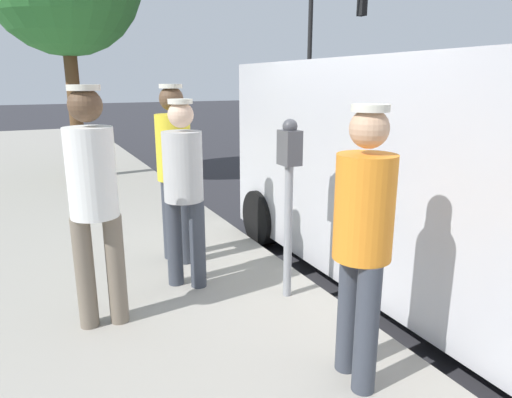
# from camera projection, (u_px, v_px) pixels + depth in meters

# --- Properties ---
(ground_plane) EXTENTS (80.00, 80.00, 0.00)m
(ground_plane) POSITION_uv_depth(u_px,v_px,m) (395.00, 277.00, 4.67)
(ground_plane) COLOR #2D2D33
(sidewalk_slab) EXTENTS (5.00, 32.00, 0.15)m
(sidewalk_slab) POSITION_uv_depth(u_px,v_px,m) (11.00, 360.00, 3.16)
(sidewalk_slab) COLOR #9E998E
(sidewalk_slab) RESTS_ON ground
(parking_meter_near) EXTENTS (0.14, 0.18, 1.52)m
(parking_meter_near) POSITION_uv_depth(u_px,v_px,m) (289.00, 179.00, 3.70)
(parking_meter_near) COLOR gray
(parking_meter_near) RESTS_ON sidewalk_slab
(pedestrian_in_orange) EXTENTS (0.34, 0.36, 1.69)m
(pedestrian_in_orange) POSITION_uv_depth(u_px,v_px,m) (363.00, 232.00, 2.61)
(pedestrian_in_orange) COLOR #383D47
(pedestrian_in_orange) RESTS_ON sidewalk_slab
(pedestrian_in_white) EXTENTS (0.36, 0.34, 1.79)m
(pedestrian_in_white) POSITION_uv_depth(u_px,v_px,m) (93.00, 193.00, 3.24)
(pedestrian_in_white) COLOR #726656
(pedestrian_in_white) RESTS_ON sidewalk_slab
(pedestrian_in_gray) EXTENTS (0.34, 0.34, 1.66)m
(pedestrian_in_gray) POSITION_uv_depth(u_px,v_px,m) (184.00, 183.00, 3.92)
(pedestrian_in_gray) COLOR #383D47
(pedestrian_in_gray) RESTS_ON sidewalk_slab
(pedestrian_in_yellow) EXTENTS (0.34, 0.34, 1.78)m
(pedestrian_in_yellow) POSITION_uv_depth(u_px,v_px,m) (174.00, 162.00, 4.48)
(pedestrian_in_yellow) COLOR #383D47
(pedestrian_in_yellow) RESTS_ON sidewalk_slab
(parked_van) EXTENTS (2.16, 5.22, 2.15)m
(parked_van) POSITION_uv_depth(u_px,v_px,m) (467.00, 177.00, 3.93)
(parked_van) COLOR #BCBCC1
(parked_van) RESTS_ON ground
(traffic_light_corner) EXTENTS (2.48, 0.42, 5.20)m
(traffic_light_corner) POSITION_uv_depth(u_px,v_px,m) (330.00, 36.00, 16.22)
(traffic_light_corner) COLOR black
(traffic_light_corner) RESTS_ON ground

